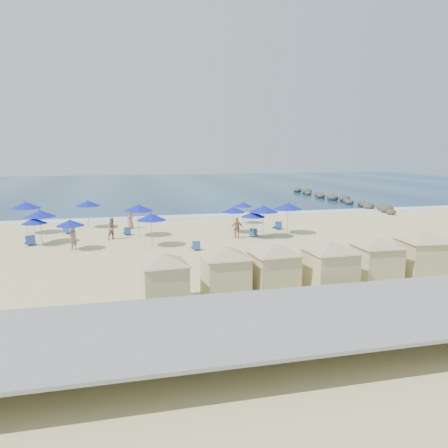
{
  "coord_description": "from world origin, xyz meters",
  "views": [
    {
      "loc": [
        -4.72,
        -28.26,
        6.76
      ],
      "look_at": [
        2.94,
        3.0,
        1.31
      ],
      "focal_mm": 35.0,
      "sensor_mm": 36.0,
      "label": 1
    }
  ],
  "objects_px": {
    "cabana_4": "(376,254)",
    "umbrella_0": "(40,213)",
    "umbrella_1": "(34,221)",
    "umbrella_2": "(26,205)",
    "cabana_1": "(225,266)",
    "umbrella_6": "(151,217)",
    "rock_jetty": "(337,198)",
    "beachgoer_3": "(130,219)",
    "umbrella_3": "(70,223)",
    "umbrella_5": "(138,208)",
    "beachgoer_1": "(113,229)",
    "cabana_0": "(164,273)",
    "umbrella_10": "(288,206)",
    "umbrella_9": "(243,205)",
    "umbrella_7": "(234,210)",
    "cabana_5": "(423,249)",
    "umbrella_4": "(88,203)",
    "trash_bin": "(267,265)",
    "cabana_2": "(273,262)",
    "umbrella_11": "(263,209)",
    "beachgoer_0": "(73,238)",
    "cabana_3": "(330,260)",
    "umbrella_8": "(253,214)",
    "beachgoer_2": "(237,228)"
  },
  "relations": [
    {
      "from": "umbrella_1",
      "to": "umbrella_7",
      "type": "distance_m",
      "value": 15.09
    },
    {
      "from": "cabana_1",
      "to": "umbrella_6",
      "type": "relative_size",
      "value": 1.75
    },
    {
      "from": "umbrella_10",
      "to": "beachgoer_1",
      "type": "xyz_separation_m",
      "value": [
        -13.79,
        1.18,
        -1.46
      ]
    },
    {
      "from": "rock_jetty",
      "to": "beachgoer_1",
      "type": "height_order",
      "value": "beachgoer_1"
    },
    {
      "from": "umbrella_5",
      "to": "umbrella_7",
      "type": "relative_size",
      "value": 1.17
    },
    {
      "from": "umbrella_3",
      "to": "umbrella_6",
      "type": "height_order",
      "value": "umbrella_6"
    },
    {
      "from": "umbrella_1",
      "to": "umbrella_5",
      "type": "xyz_separation_m",
      "value": [
        7.4,
        1.65,
        0.5
      ]
    },
    {
      "from": "beachgoer_0",
      "to": "beachgoer_1",
      "type": "distance_m",
      "value": 3.88
    },
    {
      "from": "umbrella_3",
      "to": "beachgoer_0",
      "type": "bearing_deg",
      "value": 65.06
    },
    {
      "from": "cabana_0",
      "to": "umbrella_4",
      "type": "xyz_separation_m",
      "value": [
        -4.38,
        21.2,
        0.68
      ]
    },
    {
      "from": "cabana_0",
      "to": "umbrella_0",
      "type": "xyz_separation_m",
      "value": [
        -7.36,
        15.23,
        0.72
      ]
    },
    {
      "from": "umbrella_3",
      "to": "umbrella_10",
      "type": "xyz_separation_m",
      "value": [
        16.51,
        1.93,
        0.39
      ]
    },
    {
      "from": "rock_jetty",
      "to": "beachgoer_3",
      "type": "height_order",
      "value": "beachgoer_3"
    },
    {
      "from": "umbrella_2",
      "to": "umbrella_3",
      "type": "height_order",
      "value": "umbrella_2"
    },
    {
      "from": "cabana_5",
      "to": "beachgoer_1",
      "type": "bearing_deg",
      "value": 136.9
    },
    {
      "from": "cabana_0",
      "to": "umbrella_6",
      "type": "height_order",
      "value": "cabana_0"
    },
    {
      "from": "umbrella_1",
      "to": "beachgoer_1",
      "type": "height_order",
      "value": "umbrella_1"
    },
    {
      "from": "cabana_3",
      "to": "umbrella_0",
      "type": "xyz_separation_m",
      "value": [
        -15.21,
        15.35,
        0.6
      ]
    },
    {
      "from": "beachgoer_1",
      "to": "cabana_0",
      "type": "bearing_deg",
      "value": -109.94
    },
    {
      "from": "umbrella_9",
      "to": "beachgoer_0",
      "type": "relative_size",
      "value": 1.29
    },
    {
      "from": "beachgoer_0",
      "to": "umbrella_4",
      "type": "bearing_deg",
      "value": -141.5
    },
    {
      "from": "umbrella_2",
      "to": "umbrella_8",
      "type": "bearing_deg",
      "value": -19.7
    },
    {
      "from": "umbrella_8",
      "to": "umbrella_0",
      "type": "bearing_deg",
      "value": 172.68
    },
    {
      "from": "umbrella_5",
      "to": "beachgoer_3",
      "type": "bearing_deg",
      "value": 98.21
    },
    {
      "from": "umbrella_10",
      "to": "umbrella_5",
      "type": "bearing_deg",
      "value": 170.73
    },
    {
      "from": "umbrella_1",
      "to": "umbrella_2",
      "type": "xyz_separation_m",
      "value": [
        -1.42,
        4.92,
        0.57
      ]
    },
    {
      "from": "cabana_0",
      "to": "umbrella_10",
      "type": "relative_size",
      "value": 1.56
    },
    {
      "from": "cabana_5",
      "to": "umbrella_6",
      "type": "distance_m",
      "value": 17.48
    },
    {
      "from": "umbrella_0",
      "to": "beachgoer_0",
      "type": "relative_size",
      "value": 1.59
    },
    {
      "from": "umbrella_5",
      "to": "beachgoer_2",
      "type": "bearing_deg",
      "value": -18.47
    },
    {
      "from": "cabana_1",
      "to": "cabana_3",
      "type": "height_order",
      "value": "cabana_3"
    },
    {
      "from": "umbrella_11",
      "to": "umbrella_5",
      "type": "bearing_deg",
      "value": 162.72
    },
    {
      "from": "umbrella_1",
      "to": "beachgoer_3",
      "type": "relative_size",
      "value": 1.26
    },
    {
      "from": "trash_bin",
      "to": "umbrella_0",
      "type": "xyz_separation_m",
      "value": [
        -13.56,
        11.12,
        1.83
      ]
    },
    {
      "from": "cabana_3",
      "to": "umbrella_0",
      "type": "distance_m",
      "value": 21.62
    },
    {
      "from": "umbrella_6",
      "to": "umbrella_9",
      "type": "relative_size",
      "value": 1.19
    },
    {
      "from": "umbrella_1",
      "to": "umbrella_7",
      "type": "height_order",
      "value": "umbrella_7"
    },
    {
      "from": "umbrella_10",
      "to": "umbrella_8",
      "type": "bearing_deg",
      "value": -162.61
    },
    {
      "from": "cabana_5",
      "to": "umbrella_4",
      "type": "xyz_separation_m",
      "value": [
        -17.9,
        20.58,
        0.5
      ]
    },
    {
      "from": "umbrella_2",
      "to": "umbrella_11",
      "type": "distance_m",
      "value": 19.2
    },
    {
      "from": "cabana_4",
      "to": "umbrella_0",
      "type": "bearing_deg",
      "value": 141.17
    },
    {
      "from": "cabana_4",
      "to": "umbrella_1",
      "type": "relative_size",
      "value": 2.11
    },
    {
      "from": "trash_bin",
      "to": "cabana_2",
      "type": "bearing_deg",
      "value": -89.75
    },
    {
      "from": "umbrella_11",
      "to": "beachgoer_0",
      "type": "height_order",
      "value": "umbrella_11"
    },
    {
      "from": "trash_bin",
      "to": "umbrella_5",
      "type": "bearing_deg",
      "value": 133.6
    },
    {
      "from": "umbrella_6",
      "to": "umbrella_8",
      "type": "xyz_separation_m",
      "value": [
        7.82,
        1.03,
        -0.23
      ]
    },
    {
      "from": "cabana_0",
      "to": "beachgoer_1",
      "type": "xyz_separation_m",
      "value": [
        -2.29,
        15.42,
        -0.65
      ]
    },
    {
      "from": "cabana_3",
      "to": "cabana_1",
      "type": "bearing_deg",
      "value": 174.59
    },
    {
      "from": "umbrella_8",
      "to": "beachgoer_3",
      "type": "bearing_deg",
      "value": 143.49
    },
    {
      "from": "rock_jetty",
      "to": "umbrella_1",
      "type": "xyz_separation_m",
      "value": [
        -34.58,
        -20.21,
        1.43
      ]
    }
  ]
}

